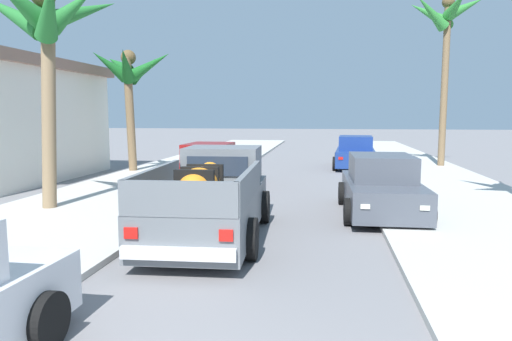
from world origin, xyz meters
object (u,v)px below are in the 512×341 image
at_px(car_right_near, 355,153).
at_px(palm_tree_right_mid, 444,26).
at_px(palm_tree_left_fore, 46,24).
at_px(pickup_truck, 212,198).
at_px(car_left_mid, 210,166).
at_px(palm_tree_right_back, 130,73).
at_px(car_right_mid, 381,187).

distance_m(car_right_near, palm_tree_right_mid, 7.14).
distance_m(palm_tree_left_fore, palm_tree_right_mid, 17.43).
relative_size(pickup_truck, palm_tree_right_mid, 0.66).
xyz_separation_m(car_right_near, palm_tree_right_mid, (3.95, 0.60, 5.92)).
bearing_deg(car_left_mid, palm_tree_right_back, 144.93).
relative_size(palm_tree_left_fore, palm_tree_right_back, 1.12).
distance_m(car_left_mid, car_right_mid, 6.96).
bearing_deg(palm_tree_left_fore, palm_tree_right_mid, 43.39).
bearing_deg(palm_tree_right_back, palm_tree_right_mid, 16.92).
xyz_separation_m(car_left_mid, palm_tree_right_back, (-4.14, 2.91, 3.58)).
bearing_deg(pickup_truck, car_left_mid, 104.23).
distance_m(car_left_mid, palm_tree_right_back, 6.20).
bearing_deg(car_right_mid, car_right_near, 89.97).
relative_size(palm_tree_left_fore, palm_tree_right_mid, 0.74).
bearing_deg(car_right_mid, palm_tree_right_back, 143.80).
distance_m(car_right_mid, palm_tree_right_back, 12.54).
height_order(car_left_mid, palm_tree_left_fore, palm_tree_left_fore).
bearing_deg(pickup_truck, car_right_near, 74.16).
xyz_separation_m(pickup_truck, palm_tree_right_mid, (7.76, 14.00, 5.82)).
bearing_deg(car_left_mid, car_right_near, 49.25).
bearing_deg(car_left_mid, pickup_truck, -75.77).
distance_m(car_right_mid, palm_tree_left_fore, 9.62).
height_order(car_right_near, car_right_mid, same).
height_order(car_left_mid, palm_tree_right_back, palm_tree_right_back).
relative_size(pickup_truck, car_right_near, 1.22).
xyz_separation_m(pickup_truck, car_right_mid, (3.80, 2.75, -0.10)).
height_order(palm_tree_right_mid, palm_tree_right_back, palm_tree_right_mid).
bearing_deg(palm_tree_right_mid, palm_tree_left_fore, -136.61).
bearing_deg(pickup_truck, car_right_mid, 35.94).
relative_size(car_left_mid, car_right_mid, 1.00).
xyz_separation_m(pickup_truck, car_left_mid, (-1.76, 6.94, -0.10)).
bearing_deg(pickup_truck, palm_tree_right_back, 120.93).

